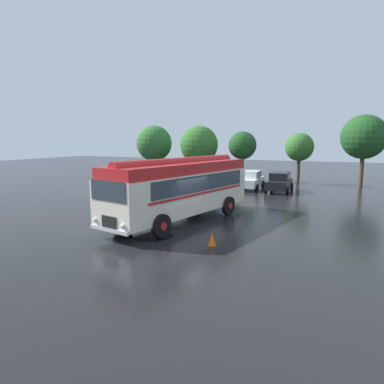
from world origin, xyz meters
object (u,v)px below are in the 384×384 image
car_near_left (218,179)px  car_mid_right (280,182)px  traffic_cone (212,239)px  vintage_bus (181,187)px  car_mid_left (251,180)px

car_near_left → car_mid_right: same height
car_mid_right → traffic_cone: size_ratio=7.65×
vintage_bus → car_mid_right: (3.12, 13.18, -1.05)m
car_near_left → car_mid_right: bearing=-0.8°
vintage_bus → car_mid_right: size_ratio=2.47×
car_near_left → car_mid_left: same height
vintage_bus → car_mid_right: bearing=76.7°
vintage_bus → traffic_cone: size_ratio=18.87×
car_mid_left → car_near_left: bearing=-172.0°
car_mid_left → car_mid_right: (2.67, -0.49, 0.00)m
car_mid_left → traffic_cone: car_mid_left is taller
car_mid_right → car_mid_left: bearing=169.6°
car_near_left → car_mid_left: size_ratio=1.03×
vintage_bus → car_near_left: vintage_bus is taller
car_near_left → traffic_cone: size_ratio=7.94×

